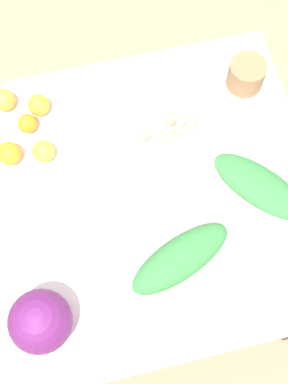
{
  "coord_description": "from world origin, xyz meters",
  "views": [
    {
      "loc": [
        -0.15,
        -0.62,
        2.36
      ],
      "look_at": [
        0.0,
        0.0,
        0.79
      ],
      "focal_mm": 50.0,
      "sensor_mm": 36.0,
      "label": 1
    }
  ],
  "objects": [
    {
      "name": "ground_plane",
      "position": [
        0.0,
        0.0,
        0.0
      ],
      "size": [
        8.0,
        8.0,
        0.0
      ],
      "primitive_type": "plane",
      "color": "#937A5B"
    },
    {
      "name": "orange_3",
      "position": [
        -0.32,
        0.32,
        0.8
      ],
      "size": [
        0.06,
        0.06,
        0.06
      ],
      "primitive_type": "sphere",
      "color": "orange",
      "rests_on": "dining_table"
    },
    {
      "name": "orange_2",
      "position": [
        -0.39,
        0.23,
        0.81
      ],
      "size": [
        0.08,
        0.08,
        0.08
      ],
      "primitive_type": "sphere",
      "color": "orange",
      "rests_on": "dining_table"
    },
    {
      "name": "orange_4",
      "position": [
        -0.38,
        0.43,
        0.81
      ],
      "size": [
        0.08,
        0.08,
        0.08
      ],
      "primitive_type": "sphere",
      "color": "#F9A833",
      "rests_on": "dining_table"
    },
    {
      "name": "cabbage_purple",
      "position": [
        -0.38,
        -0.34,
        0.86
      ],
      "size": [
        0.18,
        0.18,
        0.18
      ],
      "primitive_type": "sphere",
      "color": "#601E5B",
      "rests_on": "dining_table"
    },
    {
      "name": "paper_bag",
      "position": [
        0.44,
        0.33,
        0.82
      ],
      "size": [
        0.13,
        0.13,
        0.1
      ],
      "primitive_type": "cylinder",
      "color": "olive",
      "rests_on": "dining_table"
    },
    {
      "name": "orange_1",
      "position": [
        -0.29,
        0.21,
        0.81
      ],
      "size": [
        0.07,
        0.07,
        0.07
      ],
      "primitive_type": "sphere",
      "color": "#F9A833",
      "rests_on": "dining_table"
    },
    {
      "name": "orange_0",
      "position": [
        -0.27,
        0.38,
        0.81
      ],
      "size": [
        0.07,
        0.07,
        0.07
      ],
      "primitive_type": "sphere",
      "color": "orange",
      "rests_on": "dining_table"
    },
    {
      "name": "dining_table",
      "position": [
        0.0,
        0.0,
        0.67
      ],
      "size": [
        1.13,
        1.06,
        0.77
      ],
      "color": "silver",
      "rests_on": "ground_plane"
    },
    {
      "name": "greens_bunch_dandelion",
      "position": [
        0.05,
        -0.24,
        0.81
      ],
      "size": [
        0.36,
        0.24,
        0.08
      ],
      "primitive_type": "ellipsoid",
      "rotation": [
        0.0,
        0.0,
        3.52
      ],
      "color": "#337538",
      "rests_on": "dining_table"
    },
    {
      "name": "egg_carton",
      "position": [
        0.1,
        0.17,
        0.81
      ],
      "size": [
        0.31,
        0.2,
        0.09
      ],
      "rotation": [
        0.0,
        0.0,
        0.34
      ],
      "color": "#B7B7B2",
      "rests_on": "dining_table"
    },
    {
      "name": "greens_bunch_scallion",
      "position": [
        0.36,
        -0.07,
        0.8
      ],
      "size": [
        0.32,
        0.35,
        0.06
      ],
      "primitive_type": "ellipsoid",
      "rotation": [
        0.0,
        0.0,
        5.39
      ],
      "color": "#337538",
      "rests_on": "dining_table"
    }
  ]
}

